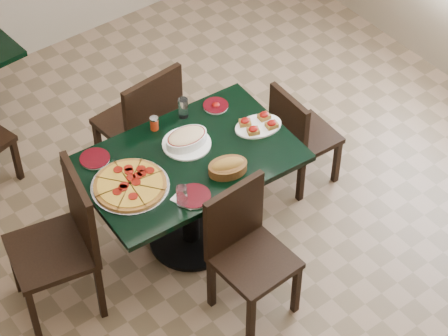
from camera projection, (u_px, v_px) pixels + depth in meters
floor at (237, 258)px, 5.65m from camera, size 5.50×5.50×0.00m
main_table at (189, 179)px, 5.36m from camera, size 1.33×0.89×0.75m
chair_far at (144, 121)px, 5.77m from camera, size 0.50×0.50×0.98m
chair_near at (245, 245)px, 5.07m from camera, size 0.44×0.44×0.90m
chair_right at (299, 134)px, 5.84m from camera, size 0.39×0.39×0.81m
chair_left at (65, 237)px, 5.03m from camera, size 0.55×0.55×1.00m
pepperoni_pizza at (130, 185)px, 5.05m from camera, size 0.46×0.46×0.04m
lasagna_casserole at (186, 139)px, 5.29m from camera, size 0.30×0.30×0.09m
bread_basket at (228, 167)px, 5.12m from camera, size 0.27×0.22×0.10m
bruschetta_platter at (258, 124)px, 5.41m from camera, size 0.34×0.27×0.05m
side_plate_near at (194, 196)px, 5.00m from camera, size 0.20×0.20×0.02m
side_plate_far_r at (216, 106)px, 5.56m from camera, size 0.16×0.16×0.03m
side_plate_far_l at (95, 159)px, 5.22m from camera, size 0.18×0.18×0.02m
napkin_setting at (188, 197)px, 5.00m from camera, size 0.19×0.19×0.01m
water_glass_a at (183, 108)px, 5.46m from camera, size 0.06×0.06×0.14m
water_glass_b at (182, 196)px, 4.91m from camera, size 0.06×0.06×0.14m
pepper_shaker at (154, 123)px, 5.39m from camera, size 0.05×0.05×0.09m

